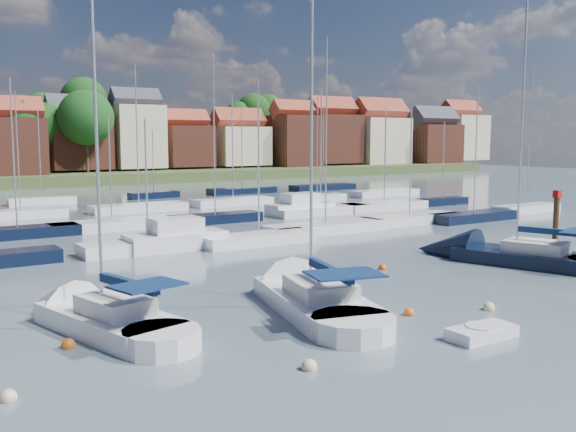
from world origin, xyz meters
TOP-DOWN VIEW (x-y plane):
  - ground at (0.00, 40.00)m, footprint 260.00×260.00m
  - sailboat_left at (-15.60, 4.80)m, footprint 5.45×11.45m
  - sailboat_centre at (-6.13, 3.24)m, footprint 6.49×13.34m
  - sailboat_navy at (9.93, 4.83)m, footprint 7.45×13.64m
  - tender at (-3.48, -5.24)m, footprint 2.84×1.34m
  - timber_piling at (13.06, 2.89)m, footprint 0.40×0.40m
  - buoy_a at (-19.98, -1.51)m, footprint 0.51×0.51m
  - buoy_b at (-11.03, -4.32)m, footprint 0.54×0.54m
  - buoy_c at (-3.51, -1.27)m, footprint 0.47×0.47m
  - buoy_d at (0.13, -2.62)m, footprint 0.54×0.54m
  - buoy_e at (2.17, 6.84)m, footprint 0.50×0.50m
  - buoy_g at (-17.21, 2.46)m, footprint 0.51×0.51m
  - buoy_h at (-14.26, 1.11)m, footprint 0.46×0.46m
  - marina_field at (1.91, 35.15)m, footprint 79.62×41.41m
  - far_shore_town at (2.23, 132.67)m, footprint 212.46×90.00m

SIDE VIEW (x-z plane):
  - ground at x=0.00m, z-range 0.00..0.00m
  - buoy_a at x=-19.98m, z-range -0.25..0.25m
  - buoy_b at x=-11.03m, z-range -0.27..0.27m
  - buoy_c at x=-3.51m, z-range -0.24..0.24m
  - buoy_d at x=0.13m, z-range -0.27..0.27m
  - buoy_e at x=2.17m, z-range -0.25..0.25m
  - buoy_g at x=-17.21m, z-range -0.26..0.26m
  - buoy_h at x=-14.26m, z-range -0.23..0.23m
  - tender at x=-3.48m, z-range -0.07..0.54m
  - sailboat_navy at x=9.93m, z-range -8.76..9.46m
  - sailboat_centre at x=-6.13m, z-range -8.38..9.07m
  - sailboat_left at x=-15.60m, z-range -7.18..7.89m
  - marina_field at x=1.91m, z-range -7.53..8.40m
  - timber_piling at x=13.06m, z-range -2.02..4.74m
  - far_shore_town at x=2.23m, z-range -6.53..15.74m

